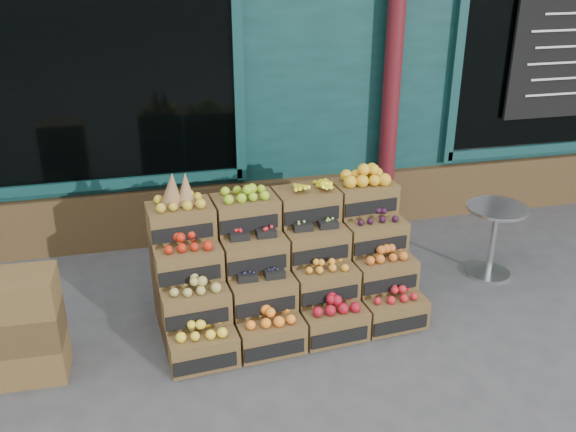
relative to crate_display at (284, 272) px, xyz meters
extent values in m
plane|color=#3E3E41|center=(0.27, -0.56, -0.41)|extent=(60.00, 60.00, 0.00)
cube|color=#0F3433|center=(0.27, 1.69, 1.09)|extent=(12.00, 0.12, 3.00)
cube|color=#44311B|center=(0.27, 1.62, -0.11)|extent=(12.00, 0.18, 0.60)
cube|color=black|center=(-1.33, 1.62, 1.34)|extent=(2.40, 0.06, 2.00)
cube|color=black|center=(3.47, 1.62, 1.34)|extent=(2.40, 0.06, 2.00)
cylinder|color=#501218|center=(1.47, 1.49, 1.19)|extent=(0.18, 0.18, 3.20)
cube|color=black|center=(3.47, 1.54, 1.49)|extent=(1.30, 0.04, 1.60)
cube|color=brown|center=(-0.75, -0.50, -0.28)|extent=(0.54, 0.40, 0.26)
cube|color=black|center=(-0.73, -0.68, -0.31)|extent=(0.47, 0.06, 0.12)
cube|color=yellow|center=(-0.75, -0.50, -0.11)|extent=(0.43, 0.31, 0.08)
cube|color=brown|center=(-0.22, -0.45, -0.28)|extent=(0.54, 0.40, 0.26)
cube|color=black|center=(-0.20, -0.64, -0.31)|extent=(0.47, 0.06, 0.12)
cube|color=orange|center=(-0.22, -0.45, -0.11)|extent=(0.43, 0.31, 0.09)
cube|color=brown|center=(0.31, -0.40, -0.28)|extent=(0.54, 0.40, 0.26)
cube|color=black|center=(0.33, -0.59, -0.31)|extent=(0.47, 0.06, 0.12)
cube|color=maroon|center=(0.31, -0.40, -0.10)|extent=(0.43, 0.31, 0.10)
cube|color=brown|center=(0.84, -0.35, -0.28)|extent=(0.54, 0.40, 0.26)
cube|color=black|center=(0.86, -0.54, -0.31)|extent=(0.47, 0.06, 0.12)
cube|color=#B11820|center=(0.84, -0.35, -0.11)|extent=(0.43, 0.31, 0.08)
cube|color=brown|center=(-0.77, -0.28, -0.02)|extent=(0.54, 0.40, 0.26)
cube|color=black|center=(-0.75, -0.47, -0.05)|extent=(0.47, 0.06, 0.12)
cube|color=#A4964A|center=(-0.77, -0.28, 0.15)|extent=(0.43, 0.31, 0.09)
cube|color=brown|center=(-0.24, -0.23, -0.02)|extent=(0.54, 0.40, 0.26)
cube|color=black|center=(-0.22, -0.42, -0.05)|extent=(0.47, 0.06, 0.12)
cube|color=#1C1B3B|center=(-0.24, -0.23, 0.12)|extent=(0.43, 0.31, 0.03)
cube|color=brown|center=(0.29, -0.19, -0.02)|extent=(0.54, 0.40, 0.26)
cube|color=black|center=(0.31, -0.37, -0.05)|extent=(0.47, 0.06, 0.12)
cube|color=orange|center=(0.29, -0.19, 0.14)|extent=(0.43, 0.31, 0.07)
cube|color=brown|center=(0.82, -0.14, -0.02)|extent=(0.54, 0.40, 0.26)
cube|color=black|center=(0.84, -0.33, -0.05)|extent=(0.47, 0.06, 0.12)
cube|color=#C25D1F|center=(0.82, -0.14, 0.14)|extent=(0.43, 0.31, 0.08)
cube|color=brown|center=(-0.79, -0.06, 0.23)|extent=(0.54, 0.40, 0.26)
cube|color=black|center=(-0.77, -0.25, 0.21)|extent=(0.47, 0.06, 0.12)
cube|color=#B11F0D|center=(-0.79, -0.06, 0.40)|extent=(0.43, 0.31, 0.09)
cube|color=brown|center=(-0.26, -0.02, 0.23)|extent=(0.54, 0.40, 0.26)
cube|color=black|center=(-0.24, -0.21, 0.21)|extent=(0.47, 0.06, 0.12)
cube|color=red|center=(-0.26, -0.02, 0.38)|extent=(0.43, 0.31, 0.03)
cube|color=brown|center=(0.27, 0.03, 0.23)|extent=(0.54, 0.40, 0.26)
cube|color=black|center=(0.29, -0.16, 0.21)|extent=(0.47, 0.06, 0.12)
cube|color=#86B64C|center=(0.27, 0.03, 0.37)|extent=(0.43, 0.31, 0.03)
cube|color=brown|center=(0.80, 0.08, 0.23)|extent=(0.54, 0.40, 0.26)
cube|color=black|center=(0.82, -0.11, 0.21)|extent=(0.47, 0.06, 0.12)
cube|color=black|center=(0.80, 0.08, 0.39)|extent=(0.43, 0.31, 0.07)
cube|color=brown|center=(-0.81, 0.15, 0.49)|extent=(0.54, 0.40, 0.26)
cube|color=black|center=(-0.79, -0.04, 0.46)|extent=(0.47, 0.06, 0.12)
cube|color=gold|center=(-0.81, 0.15, 0.66)|extent=(0.43, 0.31, 0.09)
cube|color=brown|center=(-0.28, 0.20, 0.49)|extent=(0.54, 0.40, 0.26)
cube|color=black|center=(-0.26, 0.01, 0.46)|extent=(0.47, 0.06, 0.12)
cube|color=#8DBB1C|center=(-0.28, 0.20, 0.66)|extent=(0.43, 0.31, 0.09)
cube|color=brown|center=(0.25, 0.25, 0.49)|extent=(0.54, 0.40, 0.26)
cube|color=black|center=(0.27, 0.06, 0.46)|extent=(0.47, 0.06, 0.12)
cube|color=yellow|center=(0.25, 0.25, 0.66)|extent=(0.43, 0.31, 0.08)
cube|color=brown|center=(0.78, 0.29, 0.49)|extent=(0.54, 0.40, 0.26)
cube|color=black|center=(0.80, 0.11, 0.46)|extent=(0.47, 0.06, 0.12)
cube|color=gold|center=(0.78, 0.29, 0.68)|extent=(0.43, 0.31, 0.12)
cube|color=#44311B|center=(0.02, -0.21, -0.28)|extent=(2.13, 0.54, 0.26)
cube|color=#44311B|center=(0.01, 0.01, -0.15)|extent=(2.13, 0.54, 0.51)
cube|color=#44311B|center=(-0.01, 0.22, -0.02)|extent=(2.13, 0.54, 0.77)
cone|color=olive|center=(-0.86, 0.15, 0.76)|extent=(0.18, 0.18, 0.30)
cone|color=olive|center=(-0.75, 0.19, 0.74)|extent=(0.16, 0.16, 0.26)
cube|color=brown|center=(-2.01, -0.36, -0.27)|extent=(0.56, 0.40, 0.28)
cube|color=#44311B|center=(-2.01, -0.36, 0.01)|extent=(0.56, 0.40, 0.28)
cube|color=brown|center=(-2.01, -0.36, 0.28)|extent=(0.56, 0.40, 0.28)
cylinder|color=#AEB0B5|center=(2.05, 0.22, -0.39)|extent=(0.41, 0.41, 0.03)
cylinder|color=#AEB0B5|center=(2.05, 0.22, -0.07)|extent=(0.06, 0.06, 0.67)
cylinder|color=#AEB0B5|center=(2.05, 0.22, 0.28)|extent=(0.56, 0.56, 0.03)
imported|color=#18551E|center=(-1.11, 2.40, 0.54)|extent=(0.76, 0.57, 1.89)
camera|label=1|loc=(-1.04, -4.55, 2.63)|focal=40.00mm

